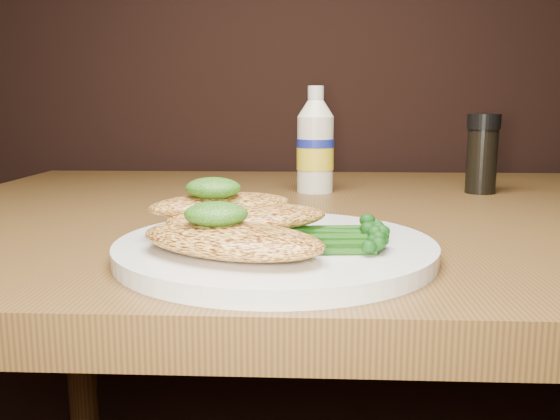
{
  "coord_description": "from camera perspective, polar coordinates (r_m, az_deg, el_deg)",
  "views": [
    {
      "loc": [
        -0.09,
        0.3,
        0.88
      ],
      "look_at": [
        -0.11,
        0.81,
        0.79
      ],
      "focal_mm": 37.88,
      "sensor_mm": 36.0,
      "label": 1
    }
  ],
  "objects": [
    {
      "name": "mayo_bottle",
      "position": [
        0.88,
        3.43,
        6.79
      ],
      "size": [
        0.06,
        0.06,
        0.16
      ],
      "primitive_type": null,
      "rotation": [
        0.0,
        0.0,
        -0.11
      ],
      "color": "white",
      "rests_on": "dining_table"
    },
    {
      "name": "chicken_mid",
      "position": [
        0.51,
        -3.1,
        -0.76
      ],
      "size": [
        0.16,
        0.11,
        0.02
      ],
      "primitive_type": "ellipsoid",
      "rotation": [
        0.0,
        0.0,
        0.35
      ],
      "color": "#F2B14D",
      "rests_on": "plate"
    },
    {
      "name": "chicken_back",
      "position": [
        0.53,
        -5.71,
        0.5
      ],
      "size": [
        0.15,
        0.12,
        0.02
      ],
      "primitive_type": "ellipsoid",
      "rotation": [
        0.0,
        0.0,
        0.44
      ],
      "color": "#F2B14D",
      "rests_on": "plate"
    },
    {
      "name": "broccolini_bundle",
      "position": [
        0.49,
        4.04,
        -2.2
      ],
      "size": [
        0.13,
        0.1,
        0.02
      ],
      "primitive_type": null,
      "rotation": [
        0.0,
        0.0,
        0.0
      ],
      "color": "#194910",
      "rests_on": "plate"
    },
    {
      "name": "pesto_front",
      "position": [
        0.46,
        -6.2,
        -0.39
      ],
      "size": [
        0.05,
        0.05,
        0.02
      ],
      "primitive_type": "ellipsoid",
      "rotation": [
        0.0,
        0.0,
        -0.07
      ],
      "color": "black",
      "rests_on": "chicken_front"
    },
    {
      "name": "chicken_front",
      "position": [
        0.46,
        -4.75,
        -2.87
      ],
      "size": [
        0.18,
        0.14,
        0.02
      ],
      "primitive_type": "ellipsoid",
      "rotation": [
        0.0,
        0.0,
        -0.42
      ],
      "color": "#F2B14D",
      "rests_on": "plate"
    },
    {
      "name": "pepper_grinder",
      "position": [
        0.92,
        18.93,
        5.14
      ],
      "size": [
        0.05,
        0.05,
        0.12
      ],
      "primitive_type": null,
      "rotation": [
        0.0,
        0.0,
        -0.07
      ],
      "color": "black",
      "rests_on": "dining_table"
    },
    {
      "name": "plate",
      "position": [
        0.51,
        -0.43,
        -3.75
      ],
      "size": [
        0.28,
        0.28,
        0.01
      ],
      "primitive_type": "cylinder",
      "color": "white",
      "rests_on": "dining_table"
    },
    {
      "name": "pesto_back",
      "position": [
        0.52,
        -6.47,
        2.11
      ],
      "size": [
        0.06,
        0.06,
        0.02
      ],
      "primitive_type": "ellipsoid",
      "rotation": [
        0.0,
        0.0,
        -0.36
      ],
      "color": "black",
      "rests_on": "chicken_back"
    }
  ]
}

